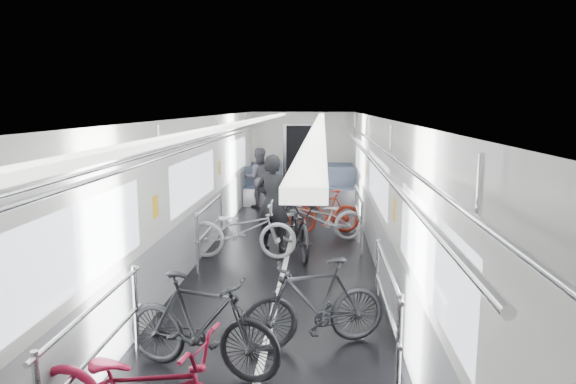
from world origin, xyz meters
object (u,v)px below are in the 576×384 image
Objects in this scene: bike_right_near at (314,303)px; bike_aisle at (300,225)px; bike_left_far at (242,230)px; person_standing at (273,203)px; person_seated at (259,178)px; bike_left_mid at (201,324)px; bike_right_far at (325,212)px; bike_right_mid at (321,219)px.

bike_aisle is at bearing 165.45° from bike_right_near.
bike_left_far is at bearing -177.62° from bike_right_near.
person_standing is (-0.49, 0.10, 0.38)m from bike_aisle.
bike_left_mid is at bearing 80.72° from person_seated.
bike_right_far is 0.79× the size of bike_aisle.
bike_right_far is (1.21, 5.62, -0.06)m from bike_left_mid.
bike_left_mid is 5.15m from bike_right_mid.
bike_right_mid is at bearing 159.77° from bike_right_near.
bike_right_far is (0.08, 0.60, -0.00)m from bike_right_mid.
bike_aisle is (-0.36, -0.81, 0.05)m from bike_right_mid.
bike_left_far is 2.28m from bike_right_far.
person_seated is (-1.68, 2.67, 0.31)m from bike_right_far.
bike_left_far is (-0.21, 3.84, -0.01)m from bike_left_mid.
bike_right_near is 3.59m from bike_aisle.
bike_right_mid is 0.61m from bike_right_far.
bike_right_far is at bearing 109.61° from person_seated.
bike_aisle reaches higher than bike_left_far.
bike_aisle is at bearing 94.34° from person_seated.
bike_left_far is at bearing 80.82° from person_seated.
bike_right_mid is at bearing 54.55° from bike_aisle.
bike_left_far is 0.78m from person_standing.
person_standing reaches higher than bike_right_far.
bike_right_far is 3.17m from person_seated.
bike_aisle is (-0.44, -1.41, 0.05)m from bike_right_far.
bike_right_mid is 0.98× the size of person_standing.
bike_left_mid reaches higher than bike_right_mid.
person_seated is (-0.48, 8.30, 0.26)m from bike_left_mid.
bike_left_mid is 8.31m from person_seated.
person_seated is (-0.75, 3.98, -0.11)m from person_standing.
bike_right_near is 0.86× the size of bike_aisle.
person_standing is at bearing -50.24° from bike_right_far.
person_standing reaches higher than bike_aisle.
bike_right_near is 4.98m from bike_right_far.
bike_left_far is 1.26× the size of bike_right_far.
bike_left_far is at bearing -170.32° from bike_aisle.
bike_left_mid is at bearing -78.96° from bike_right_near.
person_seated is (-1.60, 3.27, 0.31)m from bike_right_mid.
bike_left_far is at bearing -62.74° from bike_right_mid.
bike_right_near is 4.38m from bike_right_mid.
bike_right_near is 0.93× the size of person_standing.
bike_right_near reaches higher than bike_right_mid.
person_standing is at bearing 157.23° from bike_aisle.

